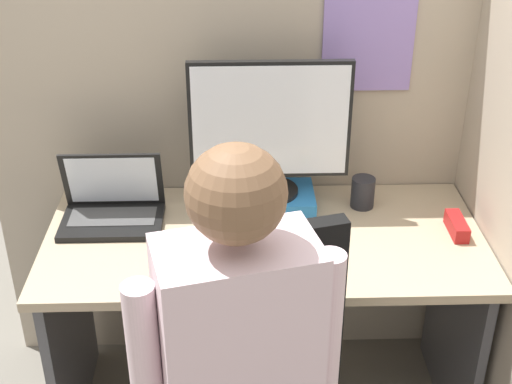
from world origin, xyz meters
The scene contains 10 objects.
cubicle_panel_back centered at (0.00, 0.67, 0.85)m, with size 1.88×0.05×1.69m.
cubicle_panel_right centered at (0.72, 0.26, 0.84)m, with size 0.04×1.28×1.69m.
desk centered at (0.00, 0.32, 0.54)m, with size 1.38×0.65×0.72m.
paper_box centered at (0.02, 0.50, 0.75)m, with size 0.30×0.20×0.06m.
monitor centered at (0.02, 0.50, 1.02)m, with size 0.52×0.19×0.45m.
laptop centered at (-0.49, 0.43, 0.77)m, with size 0.33×0.22×0.23m.
mouse centered at (-0.20, 0.25, 0.74)m, with size 0.07×0.04×0.04m.
stapler centered at (0.61, 0.33, 0.74)m, with size 0.05×0.14×0.05m.
carrot_toy centered at (0.17, 0.11, 0.74)m, with size 0.05×0.14×0.05m.
coffee_mug centered at (0.34, 0.50, 0.77)m, with size 0.08×0.08×0.11m.
Camera 1 is at (-0.08, -1.57, 1.94)m, focal length 50.00 mm.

